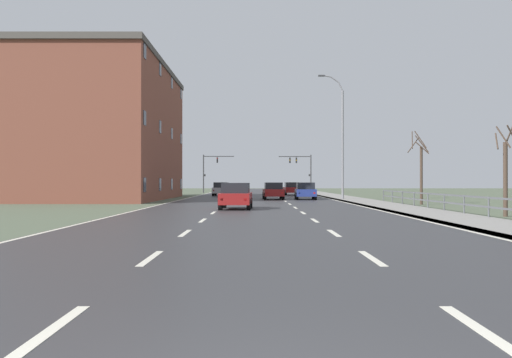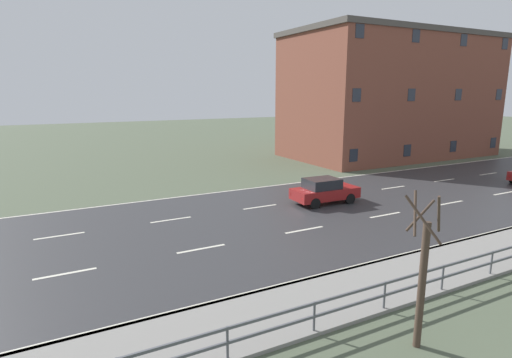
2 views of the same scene
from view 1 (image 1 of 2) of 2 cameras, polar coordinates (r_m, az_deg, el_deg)
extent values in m
cube|color=#4C5642|center=(51.71, 0.23, -2.18)|extent=(160.00, 160.00, 0.12)
cube|color=#303033|center=(63.71, 0.21, -1.77)|extent=(14.00, 120.00, 0.02)
cube|color=beige|center=(6.31, -21.27, -15.05)|extent=(0.16, 2.20, 0.01)
cube|color=beige|center=(11.42, -11.24, -8.40)|extent=(0.16, 2.20, 0.01)
cube|color=beige|center=(16.71, -7.57, -5.83)|extent=(0.16, 2.20, 0.01)
cube|color=beige|center=(22.06, -5.69, -4.49)|extent=(0.16, 2.20, 0.01)
cube|color=beige|center=(27.42, -4.55, -3.67)|extent=(0.16, 2.20, 0.01)
cube|color=beige|center=(32.80, -3.78, -3.12)|extent=(0.16, 2.20, 0.01)
cube|color=beige|center=(38.18, -3.23, -2.72)|extent=(0.16, 2.20, 0.01)
cube|color=beige|center=(43.57, -2.82, -2.42)|extent=(0.16, 2.20, 0.01)
cube|color=beige|center=(48.96, -2.49, -2.19)|extent=(0.16, 2.20, 0.01)
cube|color=beige|center=(54.35, -2.23, -2.00)|extent=(0.16, 2.20, 0.01)
cube|color=beige|center=(59.75, -2.02, -1.85)|extent=(0.16, 2.20, 0.01)
cube|color=beige|center=(65.14, -1.85, -1.72)|extent=(0.16, 2.20, 0.01)
cube|color=beige|center=(70.54, -1.70, -1.61)|extent=(0.16, 2.20, 0.01)
cube|color=beige|center=(75.93, -1.57, -1.52)|extent=(0.16, 2.20, 0.01)
cube|color=beige|center=(81.33, -1.46, -1.44)|extent=(0.16, 2.20, 0.01)
cube|color=beige|center=(86.73, -1.36, -1.37)|extent=(0.16, 2.20, 0.01)
cube|color=beige|center=(92.13, -1.27, -1.31)|extent=(0.16, 2.20, 0.01)
cube|color=beige|center=(97.52, -1.20, -1.25)|extent=(0.16, 2.20, 0.01)
cube|color=beige|center=(102.92, -1.13, -1.20)|extent=(0.16, 2.20, 0.01)
cube|color=beige|center=(108.32, -1.07, -1.16)|extent=(0.16, 2.20, 0.01)
cube|color=beige|center=(113.72, -1.01, -1.12)|extent=(0.16, 2.20, 0.01)
cube|color=beige|center=(119.12, -0.96, -1.08)|extent=(0.16, 2.20, 0.01)
cube|color=beige|center=(6.39, 23.40, -14.86)|extent=(0.16, 2.20, 0.01)
cube|color=beige|center=(11.47, 12.55, -8.37)|extent=(0.16, 2.20, 0.01)
cube|color=beige|center=(16.74, 8.55, -5.82)|extent=(0.16, 2.20, 0.01)
cube|color=beige|center=(22.08, 6.49, -4.48)|extent=(0.16, 2.20, 0.01)
cube|color=beige|center=(27.44, 5.23, -3.67)|extent=(0.16, 2.20, 0.01)
cube|color=beige|center=(32.82, 4.39, -3.12)|extent=(0.16, 2.20, 0.01)
cube|color=beige|center=(38.20, 3.78, -2.72)|extent=(0.16, 2.20, 0.01)
cube|color=beige|center=(43.58, 3.33, -2.42)|extent=(0.16, 2.20, 0.01)
cube|color=beige|center=(48.97, 2.97, -2.19)|extent=(0.16, 2.20, 0.01)
cube|color=beige|center=(54.36, 2.69, -2.00)|extent=(0.16, 2.20, 0.01)
cube|color=beige|center=(59.76, 2.46, -1.85)|extent=(0.16, 2.20, 0.01)
cube|color=beige|center=(65.15, 2.26, -1.72)|extent=(0.16, 2.20, 0.01)
cube|color=beige|center=(70.55, 2.10, -1.61)|extent=(0.16, 2.20, 0.01)
cube|color=beige|center=(75.94, 1.96, -1.52)|extent=(0.16, 2.20, 0.01)
cube|color=beige|center=(81.34, 1.83, -1.44)|extent=(0.16, 2.20, 0.01)
cube|color=beige|center=(86.73, 1.73, -1.37)|extent=(0.16, 2.20, 0.01)
cube|color=beige|center=(92.13, 1.63, -1.31)|extent=(0.16, 2.20, 0.01)
cube|color=beige|center=(97.53, 1.55, -1.25)|extent=(0.16, 2.20, 0.01)
cube|color=beige|center=(102.93, 1.47, -1.20)|extent=(0.16, 2.20, 0.01)
cube|color=beige|center=(108.32, 1.40, -1.16)|extent=(0.16, 2.20, 0.01)
cube|color=beige|center=(113.72, 1.34, -1.12)|extent=(0.16, 2.20, 0.01)
cube|color=beige|center=(119.12, 1.29, -1.08)|extent=(0.16, 2.20, 0.01)
cube|color=beige|center=(64.08, 6.35, -1.74)|extent=(0.16, 120.00, 0.01)
cube|color=beige|center=(64.06, -5.93, -1.74)|extent=(0.16, 120.00, 0.01)
cube|color=gray|center=(64.28, 7.81, -1.71)|extent=(3.00, 120.00, 0.12)
cube|color=slate|center=(64.11, 6.55, -1.71)|extent=(0.16, 120.00, 0.12)
cube|color=#515459|center=(27.04, 21.73, -1.73)|extent=(0.06, 31.82, 0.08)
cube|color=#515459|center=(27.06, 21.73, -2.58)|extent=(0.06, 31.82, 0.08)
cylinder|color=#515459|center=(24.62, 24.01, -2.92)|extent=(0.07, 0.07, 1.00)
cylinder|color=#515459|center=(27.06, 21.73, -2.68)|extent=(0.07, 0.07, 1.00)
cylinder|color=#515459|center=(29.54, 19.84, -2.49)|extent=(0.07, 0.07, 1.00)
cylinder|color=#515459|center=(32.05, 18.23, -2.32)|extent=(0.07, 0.07, 1.00)
cylinder|color=#515459|center=(34.57, 16.87, -2.17)|extent=(0.07, 0.07, 1.00)
cylinder|color=#515459|center=(37.12, 15.69, -2.04)|extent=(0.07, 0.07, 1.00)
cylinder|color=#515459|center=(39.68, 14.66, -1.93)|extent=(0.07, 0.07, 1.00)
cylinder|color=#515459|center=(42.25, 13.75, -1.83)|extent=(0.07, 0.07, 1.00)
cylinder|color=slate|center=(47.46, 9.48, 3.60)|extent=(0.20, 0.20, 9.73)
cylinder|color=slate|center=(48.07, 9.26, 9.86)|extent=(0.46, 0.11, 0.81)
cylinder|color=slate|center=(48.11, 8.63, 10.61)|extent=(0.76, 0.11, 0.58)
cylinder|color=slate|center=(48.06, 7.71, 11.01)|extent=(0.85, 0.11, 0.26)
cube|color=#333335|center=(48.01, 7.21, 11.05)|extent=(0.56, 0.24, 0.12)
cylinder|color=#38383A|center=(77.14, 6.07, 0.56)|extent=(0.18, 0.18, 5.58)
cylinder|color=#38383A|center=(77.01, 4.33, 2.45)|extent=(4.70, 0.12, 0.12)
cube|color=black|center=(77.00, 4.50, 2.04)|extent=(0.20, 0.28, 0.80)
sphere|color=#2D2D2D|center=(76.86, 4.51, 2.24)|extent=(0.14, 0.14, 0.14)
sphere|color=#F2AD19|center=(76.85, 4.51, 2.04)|extent=(0.14, 0.14, 0.14)
sphere|color=#2D2D2D|center=(76.84, 4.51, 1.85)|extent=(0.14, 0.14, 0.14)
cube|color=black|center=(76.94, 3.81, 2.04)|extent=(0.20, 0.28, 0.80)
sphere|color=#2D2D2D|center=(76.80, 3.81, 2.24)|extent=(0.14, 0.14, 0.14)
sphere|color=#F2AD19|center=(76.79, 3.81, 2.05)|extent=(0.14, 0.14, 0.14)
sphere|color=#2D2D2D|center=(76.78, 3.81, 1.85)|extent=(0.14, 0.14, 0.14)
cube|color=black|center=(77.06, 5.91, 0.41)|extent=(0.18, 0.12, 0.32)
cylinder|color=#38383A|center=(78.20, -5.61, 0.57)|extent=(0.18, 0.18, 5.66)
cylinder|color=#38383A|center=(78.09, -3.94, 2.47)|extent=(4.56, 0.12, 0.12)
cube|color=black|center=(78.08, -4.11, 2.06)|extent=(0.20, 0.28, 0.80)
sphere|color=red|center=(77.94, -4.11, 2.26)|extent=(0.14, 0.14, 0.14)
sphere|color=#2D2D2D|center=(77.93, -4.11, 2.07)|extent=(0.14, 0.14, 0.14)
sphere|color=#2D2D2D|center=(77.92, -4.12, 1.88)|extent=(0.14, 0.14, 0.14)
cube|color=black|center=(78.12, -5.45, 0.40)|extent=(0.18, 0.12, 0.32)
cube|color=maroon|center=(48.48, 1.98, -1.47)|extent=(1.91, 4.16, 0.64)
cube|color=black|center=(48.22, 2.00, -0.74)|extent=(1.63, 2.05, 0.60)
cube|color=slate|center=(49.17, 1.93, -0.75)|extent=(1.41, 0.13, 0.51)
cylinder|color=black|center=(49.82, 2.81, -1.80)|extent=(0.24, 0.67, 0.66)
cylinder|color=black|center=(49.71, 0.95, -1.81)|extent=(0.24, 0.67, 0.66)
cylinder|color=black|center=(47.29, 3.07, -1.88)|extent=(0.24, 0.67, 0.66)
cylinder|color=black|center=(47.17, 1.11, -1.89)|extent=(0.24, 0.67, 0.66)
cube|color=red|center=(46.41, 1.34, -1.52)|extent=(0.16, 0.05, 0.14)
cube|color=red|center=(46.51, 2.97, -1.52)|extent=(0.16, 0.05, 0.14)
cube|color=maroon|center=(31.29, -2.07, -2.11)|extent=(1.88, 4.15, 0.64)
cube|color=black|center=(31.03, -2.10, -0.98)|extent=(1.62, 2.05, 0.60)
cube|color=slate|center=(31.98, -1.98, -0.99)|extent=(1.41, 0.12, 0.51)
cylinder|color=black|center=(32.53, -0.49, -2.60)|extent=(0.24, 0.67, 0.66)
cylinder|color=black|center=(32.63, -3.34, -2.59)|extent=(0.24, 0.67, 0.66)
cylinder|color=black|center=(29.99, -0.69, -2.80)|extent=(0.24, 0.67, 0.66)
cylinder|color=black|center=(30.10, -3.77, -2.79)|extent=(0.24, 0.67, 0.66)
cube|color=red|center=(29.32, -3.62, -2.23)|extent=(0.16, 0.04, 0.14)
cube|color=red|center=(29.23, -1.05, -2.23)|extent=(0.16, 0.04, 0.14)
cube|color=#B7B7BC|center=(60.84, -3.66, -1.23)|extent=(1.90, 4.16, 0.64)
cube|color=black|center=(60.58, -3.69, -0.65)|extent=(1.63, 2.05, 0.60)
cube|color=slate|center=(61.53, -3.60, -0.66)|extent=(1.41, 0.13, 0.51)
cylinder|color=black|center=(62.03, -2.80, -1.51)|extent=(0.24, 0.67, 0.66)
cylinder|color=black|center=(62.19, -4.29, -1.51)|extent=(0.24, 0.67, 0.66)
cylinder|color=black|center=(59.50, -3.01, -1.56)|extent=(0.24, 0.67, 0.66)
cylinder|color=black|center=(59.67, -4.56, -1.56)|extent=(0.24, 0.67, 0.66)
cube|color=red|center=(58.89, -4.50, -1.26)|extent=(0.16, 0.05, 0.14)
cube|color=red|center=(58.75, -3.22, -1.26)|extent=(0.16, 0.05, 0.14)
cube|color=navy|center=(48.22, 5.48, -1.47)|extent=(1.89, 4.15, 0.64)
cube|color=black|center=(47.96, 5.50, -0.74)|extent=(1.62, 2.05, 0.60)
cube|color=slate|center=(48.91, 5.43, -0.75)|extent=(1.41, 0.12, 0.51)
cylinder|color=black|center=(49.55, 6.32, -1.81)|extent=(0.24, 0.67, 0.66)
cylinder|color=black|center=(49.45, 4.45, -1.82)|extent=(0.24, 0.67, 0.66)
cylinder|color=black|center=(47.02, 6.56, -1.89)|extent=(0.24, 0.67, 0.66)
cylinder|color=black|center=(46.91, 4.59, -1.90)|extent=(0.24, 0.67, 0.66)
cube|color=red|center=(46.16, 4.82, -1.53)|extent=(0.16, 0.04, 0.14)
cube|color=red|center=(46.24, 6.46, -1.52)|extent=(0.16, 0.04, 0.14)
cube|color=maroon|center=(64.64, 3.97, -1.18)|extent=(1.91, 4.16, 0.64)
cube|color=black|center=(64.39, 3.99, -0.63)|extent=(1.63, 2.06, 0.60)
cube|color=slate|center=(65.33, 3.91, -0.64)|extent=(1.41, 0.13, 0.51)
cylinder|color=black|center=(66.00, 4.55, -1.44)|extent=(0.24, 0.67, 0.66)
cylinder|color=black|center=(65.84, 3.15, -1.44)|extent=(0.24, 0.67, 0.66)
cylinder|color=black|center=(63.48, 4.82, -1.48)|extent=(0.24, 0.67, 0.66)
cylinder|color=black|center=(63.30, 3.36, -1.49)|extent=(0.24, 0.67, 0.66)
cube|color=red|center=(62.56, 3.57, -1.21)|extent=(0.16, 0.05, 0.14)
cube|color=red|center=(62.70, 4.77, -1.20)|extent=(0.16, 0.05, 0.14)
cube|color=brown|center=(51.46, -15.83, 4.64)|extent=(11.30, 21.58, 12.11)
cube|color=#4C4742|center=(52.38, -15.82, 11.53)|extent=(11.52, 22.02, 0.50)
cube|color=#282D38|center=(40.58, -11.85, -0.63)|extent=(0.04, 0.90, 1.10)
cube|color=#282D38|center=(46.86, -10.23, -0.59)|extent=(0.04, 0.90, 1.10)
cube|color=#282D38|center=(53.16, -9.00, -0.55)|extent=(0.04, 0.90, 1.10)
cube|color=#282D38|center=(59.49, -8.02, -0.53)|extent=(0.04, 0.90, 1.10)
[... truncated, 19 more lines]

